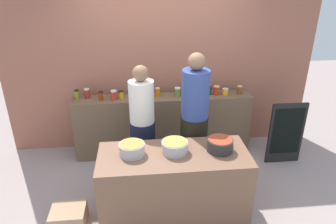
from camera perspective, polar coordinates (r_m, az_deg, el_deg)
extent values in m
plane|color=#A38F8B|center=(4.24, 0.50, -15.00)|extent=(12.00, 12.00, 0.00)
cube|color=#A4624B|center=(4.86, -1.34, 10.32)|extent=(4.80, 0.12, 3.00)
cube|color=brown|center=(4.90, -0.89, -2.39)|extent=(2.70, 0.36, 0.95)
cube|color=brown|center=(3.75, 1.03, -13.06)|extent=(1.70, 0.70, 0.83)
cylinder|color=olive|center=(4.78, -16.30, 2.99)|extent=(0.06, 0.06, 0.13)
cylinder|color=black|center=(4.76, -16.40, 3.78)|extent=(0.07, 0.07, 0.02)
cylinder|color=#A62A22|center=(4.78, -14.53, 3.23)|extent=(0.08, 0.08, 0.13)
cylinder|color=silver|center=(4.76, -14.62, 4.05)|extent=(0.08, 0.08, 0.01)
cylinder|color=#AE2F0D|center=(4.67, -12.15, 2.85)|extent=(0.06, 0.06, 0.12)
cylinder|color=black|center=(4.64, -12.22, 3.59)|extent=(0.07, 0.07, 0.01)
cylinder|color=#BB3726|center=(4.64, -9.84, 2.96)|extent=(0.09, 0.09, 0.13)
cylinder|color=silver|center=(4.61, -9.91, 3.79)|extent=(0.09, 0.09, 0.02)
cylinder|color=gold|center=(4.68, -8.55, 3.12)|extent=(0.07, 0.07, 0.11)
cylinder|color=black|center=(4.66, -8.59, 3.78)|extent=(0.07, 0.07, 0.01)
cylinder|color=orange|center=(4.69, -1.89, 3.56)|extent=(0.07, 0.07, 0.12)
cylinder|color=#D6C666|center=(4.67, -1.90, 4.34)|extent=(0.07, 0.07, 0.02)
cylinder|color=#5D8936|center=(4.70, 1.76, 3.59)|extent=(0.09, 0.09, 0.12)
cylinder|color=silver|center=(4.67, 1.77, 4.38)|extent=(0.09, 0.09, 0.02)
cylinder|color=#442158|center=(4.73, 3.01, 3.73)|extent=(0.08, 0.08, 0.12)
cylinder|color=silver|center=(4.71, 3.02, 4.48)|extent=(0.08, 0.08, 0.01)
cylinder|color=#491D56|center=(4.67, 4.98, 3.44)|extent=(0.09, 0.09, 0.13)
cylinder|color=black|center=(4.64, 5.01, 4.27)|extent=(0.09, 0.09, 0.01)
cylinder|color=#214725|center=(4.82, 7.56, 3.77)|extent=(0.08, 0.08, 0.09)
cylinder|color=black|center=(4.80, 7.59, 4.35)|extent=(0.08, 0.08, 0.01)
cylinder|color=#B83521|center=(4.81, 8.80, 3.85)|extent=(0.08, 0.08, 0.12)
cylinder|color=#D6C666|center=(4.79, 8.86, 4.62)|extent=(0.09, 0.09, 0.01)
cylinder|color=gold|center=(4.84, 10.41, 3.62)|extent=(0.09, 0.09, 0.09)
cylinder|color=silver|center=(4.82, 10.45, 4.16)|extent=(0.09, 0.09, 0.01)
cylinder|color=brown|center=(4.90, 12.89, 3.90)|extent=(0.08, 0.08, 0.12)
cylinder|color=#D6C666|center=(4.88, 12.97, 4.62)|extent=(0.08, 0.08, 0.01)
cylinder|color=#B7B7BC|center=(3.50, -6.62, -6.76)|extent=(0.29, 0.29, 0.13)
cylinder|color=#BA8C44|center=(3.46, -6.67, -5.77)|extent=(0.26, 0.26, 0.00)
cylinder|color=#B7B7BC|center=(3.52, 1.24, -6.39)|extent=(0.30, 0.30, 0.13)
cylinder|color=#AC9A44|center=(3.48, 1.25, -5.41)|extent=(0.27, 0.27, 0.00)
cylinder|color=#2D2D2D|center=(3.59, 9.45, -5.95)|extent=(0.29, 0.29, 0.14)
cylinder|color=#9D3B23|center=(3.55, 9.53, -4.93)|extent=(0.27, 0.27, 0.00)
cylinder|color=#171C33|center=(4.29, -4.51, -7.12)|extent=(0.33, 0.33, 0.90)
cylinder|color=white|center=(3.96, -4.86, 1.85)|extent=(0.32, 0.32, 0.55)
sphere|color=#8C6047|center=(3.82, -5.06, 7.05)|extent=(0.20, 0.20, 0.20)
cylinder|color=black|center=(4.21, 4.61, -7.01)|extent=(0.36, 0.36, 1.00)
cylinder|color=#34498D|center=(3.85, 5.02, 3.25)|extent=(0.34, 0.34, 0.61)
sphere|color=#8C6047|center=(3.72, 5.26, 9.17)|extent=(0.21, 0.21, 0.21)
cube|color=tan|center=(3.96, -17.66, -17.79)|extent=(0.39, 0.34, 0.22)
cube|color=black|center=(4.95, 20.72, -3.70)|extent=(0.53, 0.04, 0.97)
cube|color=black|center=(4.92, 20.90, -3.32)|extent=(0.45, 0.01, 0.74)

